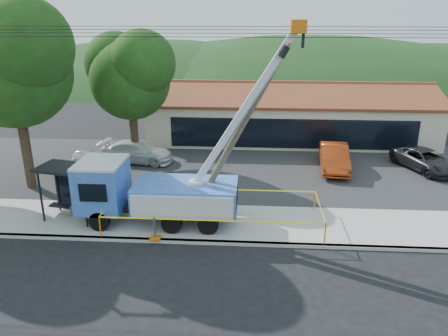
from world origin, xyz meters
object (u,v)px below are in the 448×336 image
car_dark (424,171)px  bus_shelter (71,179)px  car_white (138,163)px  leaning_pole (244,121)px  car_red (333,170)px  car_silver (83,178)px  utility_truck (153,190)px

car_dark → bus_shelter: bearing=179.3°
bus_shelter → car_white: 8.98m
car_white → leaning_pole: bearing=-131.3°
car_red → car_dark: size_ratio=1.01×
bus_shelter → car_red: size_ratio=0.63×
leaning_pole → bus_shelter: leaning_pole is taller
leaning_pole → car_silver: bearing=151.7°
bus_shelter → car_dark: (20.17, 8.35, -2.16)m
car_white → car_dark: car_white is taller
utility_truck → leaning_pole: (4.35, 0.32, 3.40)m
car_red → car_white: 13.25m
bus_shelter → car_silver: size_ratio=0.70×
utility_truck → car_dark: size_ratio=2.17×
bus_shelter → car_silver: bus_shelter is taller
bus_shelter → car_dark: bearing=33.6°
utility_truck → bus_shelter: size_ratio=3.39×
car_silver → car_white: bearing=33.3°
car_silver → car_white: car_silver is taller
leaning_pole → car_red: (5.76, 7.97, -5.21)m
leaning_pole → car_white: 12.51m
utility_truck → car_white: utility_truck is taller
leaning_pole → utility_truck: bearing=-175.8°
car_silver → car_dark: car_silver is taller
leaning_pole → car_silver: leaning_pole is taller
car_dark → car_silver: bearing=164.0°
utility_truck → bus_shelter: bearing=176.9°
leaning_pole → car_red: 11.13m
leaning_pole → car_silver: size_ratio=2.12×
leaning_pole → car_silver: 12.68m
leaning_pole → car_dark: bearing=35.2°
utility_truck → car_red: size_ratio=2.15×
car_red → bus_shelter: bearing=-145.6°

